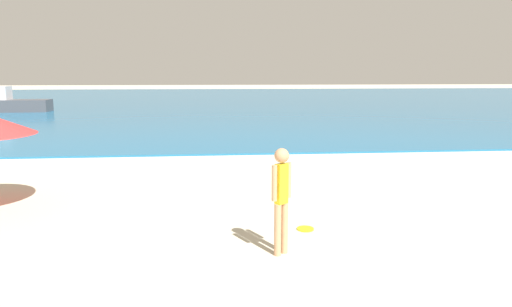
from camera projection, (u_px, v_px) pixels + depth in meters
water at (223, 100)px, 43.64m from camera, size 160.00×60.00×0.06m
person_standing at (281, 195)px, 6.30m from camera, size 0.30×0.25×1.54m
frisbee at (305, 229)px, 7.46m from camera, size 0.28×0.28×0.03m
boat_near at (7, 103)px, 29.50m from camera, size 4.97×1.77×1.67m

